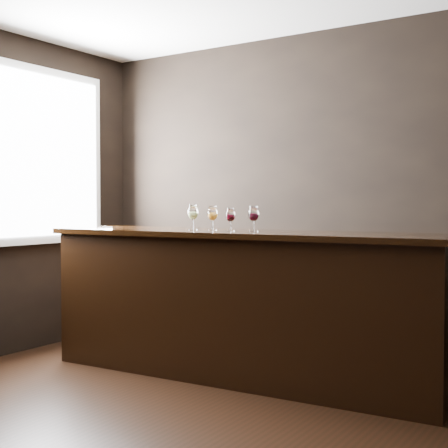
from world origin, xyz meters
The scene contains 9 objects.
ground centered at (0.00, 0.00, 0.00)m, with size 5.00×5.00×0.00m, color black.
room_shell centered at (-0.23, 0.11, 1.81)m, with size 5.02×4.52×2.81m.
bar_counter centered at (-0.42, 1.28, 0.53)m, with size 3.06×0.66×1.07m, color black.
bar_top centered at (-0.42, 1.28, 1.09)m, with size 3.16×0.73×0.04m, color black.
back_bar_shelf centered at (-0.34, 2.03, 0.51)m, with size 2.82×0.40×1.01m, color black.
glass_white centered at (-0.86, 1.25, 1.24)m, with size 0.08×0.08×0.20m.
glass_amber centered at (-0.68, 1.27, 1.24)m, with size 0.08×0.08×0.19m.
glass_red_a centered at (-0.50, 1.24, 1.23)m, with size 0.07×0.07×0.17m.
glass_red_b centered at (-0.32, 1.27, 1.24)m, with size 0.08×0.08×0.19m.
Camera 1 is at (2.02, -2.71, 1.33)m, focal length 50.00 mm.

